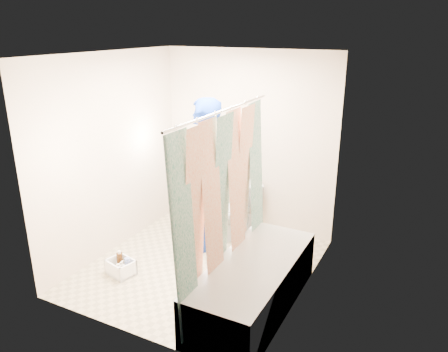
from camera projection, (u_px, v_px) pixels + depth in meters
The scene contains 14 objects.
floor at pixel (201, 266), 5.10m from camera, with size 2.60×2.60×0.00m, color tan.
ceiling at pixel (196, 54), 4.31m from camera, with size 2.40×2.60×0.02m, color silver.
wall_back at pixel (248, 142), 5.80m from camera, with size 2.40×0.02×2.40m, color beige.
wall_front at pixel (119, 213), 3.61m from camera, with size 2.40×0.02×2.40m, color beige.
wall_left at pixel (112, 155), 5.22m from camera, with size 0.02×2.60×2.40m, color beige.
wall_right at pixel (307, 187), 4.18m from camera, with size 0.02×2.60×2.40m, color beige.
bathtub at pixel (253, 283), 4.28m from camera, with size 0.70×1.75×0.50m.
curtain_rod at pixel (224, 111), 3.87m from camera, with size 0.02×0.02×1.90m, color silver.
shower_curtain at pixel (224, 207), 4.18m from camera, with size 0.06×1.75×1.80m, color white.
toilet at pixel (235, 211), 5.76m from camera, with size 0.39×0.68×0.69m, color silver.
tank_lid at pixel (229, 209), 5.67m from camera, with size 0.43×0.19×0.03m, color silver.
tank_internals at pixel (244, 183), 5.79m from camera, with size 0.16×0.09×0.23m.
plumber at pixel (204, 176), 5.28m from camera, with size 0.69×0.45×1.89m, color #0F219F.
cleaning_caddy at pixel (121, 268), 4.91m from camera, with size 0.34×0.30×0.23m.
Camera 1 is at (2.28, -3.85, 2.67)m, focal length 35.00 mm.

